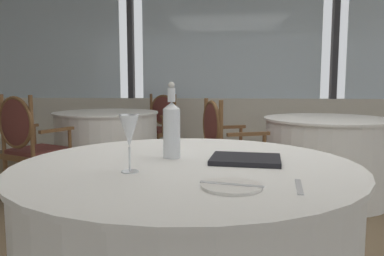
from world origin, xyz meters
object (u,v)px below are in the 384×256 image
object	(u,v)px
wine_glass	(129,132)
dining_chair_1_1	(158,123)
side_plate	(231,186)
water_bottle	(172,128)
water_tumbler	(173,144)
menu_book	(246,159)
dining_chair_0_1	(225,145)
dining_chair_1_0	(28,141)

from	to	relation	value
wine_glass	dining_chair_1_1	size ratio (longest dim) A/B	0.23
side_plate	water_bottle	bearing A→B (deg)	118.48
water_tumbler	water_bottle	bearing A→B (deg)	-84.85
wine_glass	water_tumbler	world-z (taller)	wine_glass
wine_glass	water_bottle	bearing A→B (deg)	67.10
water_tumbler	menu_book	bearing A→B (deg)	-32.52
menu_book	dining_chair_0_1	size ratio (longest dim) A/B	0.30
dining_chair_1_0	side_plate	bearing A→B (deg)	-114.15
water_tumbler	dining_chair_1_0	bearing A→B (deg)	135.50
dining_chair_0_1	side_plate	bearing A→B (deg)	-109.72
menu_book	dining_chair_0_1	distance (m)	1.72
water_bottle	side_plate	bearing A→B (deg)	-61.52
water_tumbler	dining_chair_0_1	size ratio (longest dim) A/B	0.08
menu_book	dining_chair_1_1	world-z (taller)	dining_chair_1_1
dining_chair_0_1	menu_book	bearing A→B (deg)	-107.43
side_plate	dining_chair_1_0	distance (m)	2.76
water_bottle	menu_book	xyz separation A→B (m)	(0.32, -0.06, -0.12)
side_plate	wine_glass	size ratio (longest dim) A/B	0.91
dining_chair_1_0	dining_chair_0_1	bearing A→B (deg)	-64.24
side_plate	dining_chair_1_1	bearing A→B (deg)	102.94
dining_chair_1_0	menu_book	bearing A→B (deg)	-107.07
dining_chair_1_1	dining_chair_1_0	bearing A→B (deg)	0.00
dining_chair_0_1	dining_chair_1_1	size ratio (longest dim) A/B	1.02
water_bottle	dining_chair_1_1	size ratio (longest dim) A/B	0.35
water_bottle	dining_chair_0_1	world-z (taller)	water_bottle
water_bottle	dining_chair_1_0	world-z (taller)	water_bottle
water_bottle	dining_chair_1_1	bearing A→B (deg)	100.68
side_plate	wine_glass	world-z (taller)	wine_glass
menu_book	water_tumbler	bearing A→B (deg)	154.06
menu_book	side_plate	bearing A→B (deg)	-93.00
water_tumbler	dining_chair_1_1	distance (m)	3.39
dining_chair_0_1	dining_chair_1_0	world-z (taller)	dining_chair_1_0
water_tumbler	dining_chair_1_1	bearing A→B (deg)	100.93
side_plate	dining_chair_1_0	bearing A→B (deg)	130.27
water_tumbler	dining_chair_0_1	bearing A→B (deg)	80.25
menu_book	dining_chair_1_1	distance (m)	3.67
wine_glass	dining_chair_0_1	xyz separation A→B (m)	(0.36, 1.92, -0.36)
water_bottle	water_tumbler	size ratio (longest dim) A/B	4.40
wine_glass	dining_chair_1_1	bearing A→B (deg)	98.16
menu_book	dining_chair_1_1	xyz separation A→B (m)	(-0.97, 3.53, -0.23)
dining_chair_0_1	dining_chair_1_0	xyz separation A→B (m)	(-1.77, -0.01, 0.01)
wine_glass	dining_chair_1_0	size ratio (longest dim) A/B	0.21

